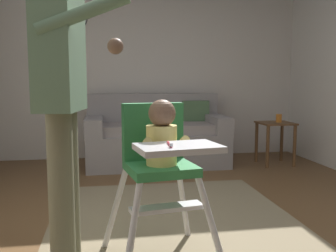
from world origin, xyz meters
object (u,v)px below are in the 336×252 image
couch (156,137)px  high_chair (160,151)px  sippy_cup (279,118)px  wall_clock (76,18)px  side_table (275,134)px  adult_standing (62,94)px

couch → high_chair: 2.60m
sippy_cup → wall_clock: (-2.43, 0.74, 1.25)m
side_table → wall_clock: bearing=162.8°
adult_standing → sippy_cup: (2.33, 2.20, -0.38)m
side_table → wall_clock: size_ratio=1.84×
couch → wall_clock: wall_clock is taller
sippy_cup → wall_clock: bearing=163.0°
couch → side_table: (1.44, -0.27, 0.05)m
adult_standing → side_table: (2.29, 2.20, -0.57)m
couch → side_table: 1.46m
side_table → wall_clock: (-2.39, 0.74, 1.44)m
adult_standing → wall_clock: size_ratio=5.95×
high_chair → adult_standing: 0.62m
high_chair → adult_standing: (-0.53, 0.09, 0.32)m
high_chair → side_table: size_ratio=1.80×
couch → sippy_cup: size_ratio=16.88×
couch → adult_standing: 2.68m
sippy_cup → wall_clock: wall_clock is taller
high_chair → sippy_cup: bearing=132.8°
high_chair → side_table: 2.90m
couch → high_chair: (-0.32, -2.56, 0.31)m
couch → adult_standing: adult_standing is taller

